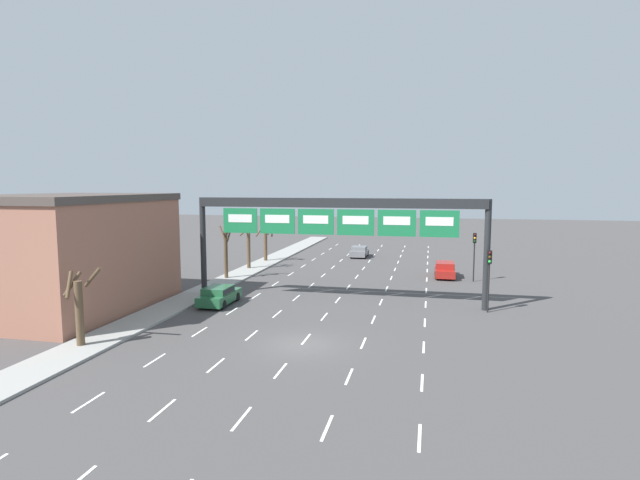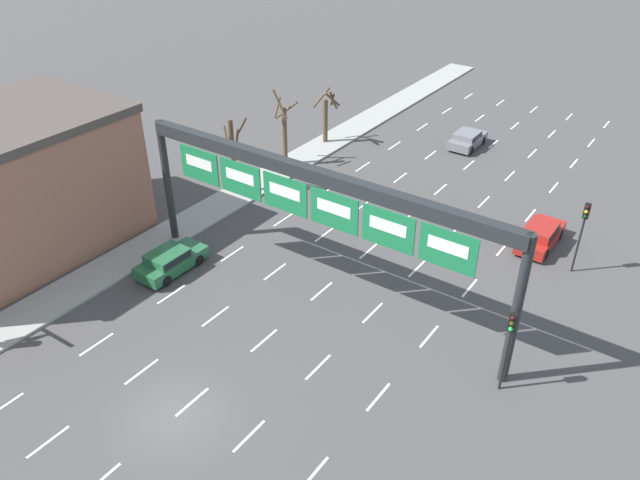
# 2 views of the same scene
# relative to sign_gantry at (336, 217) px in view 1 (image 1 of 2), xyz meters

# --- Properties ---
(ground_plane) EXTENTS (220.00, 220.00, 0.00)m
(ground_plane) POSITION_rel_sign_gantry_xyz_m (0.00, -10.19, -6.47)
(ground_plane) COLOR #474444
(sidewalk_left) EXTENTS (2.80, 110.00, 0.15)m
(sidewalk_left) POSITION_rel_sign_gantry_xyz_m (-11.30, -10.19, -6.39)
(sidewalk_left) COLOR #999993
(sidewalk_left) RESTS_ON ground_plane
(lane_dashes) EXTENTS (13.32, 67.00, 0.01)m
(lane_dashes) POSITION_rel_sign_gantry_xyz_m (0.00, 3.31, -6.46)
(lane_dashes) COLOR white
(lane_dashes) RESTS_ON ground_plane
(sign_gantry) EXTENTS (21.85, 0.70, 7.82)m
(sign_gantry) POSITION_rel_sign_gantry_xyz_m (0.00, 0.00, 0.00)
(sign_gantry) COLOR #232628
(sign_gantry) RESTS_ON ground_plane
(building_near) EXTENTS (9.79, 13.88, 8.13)m
(building_near) POSITION_rel_sign_gantry_xyz_m (-17.90, -6.01, -2.39)
(building_near) COLOR #9E6651
(building_near) RESTS_ON ground_plane
(car_green) EXTENTS (1.92, 4.26, 1.38)m
(car_green) POSITION_rel_sign_gantry_xyz_m (-8.28, -2.56, -5.73)
(car_green) COLOR #235B38
(car_green) RESTS_ON ground_plane
(car_grey) EXTENTS (1.93, 4.03, 1.32)m
(car_grey) POSITION_rel_sign_gantry_xyz_m (-1.62, 23.99, -5.75)
(car_grey) COLOR slate
(car_grey) RESTS_ON ground_plane
(car_red) EXTENTS (1.85, 4.52, 1.48)m
(car_red) POSITION_rel_sign_gantry_xyz_m (8.25, 12.41, -5.68)
(car_red) COLOR maroon
(car_red) RESTS_ON ground_plane
(traffic_light_near_gantry) EXTENTS (0.30, 0.35, 4.46)m
(traffic_light_near_gantry) POSITION_rel_sign_gantry_xyz_m (10.76, 10.74, -3.28)
(traffic_light_near_gantry) COLOR black
(traffic_light_near_gantry) RESTS_ON ground_plane
(traffic_light_mid_block) EXTENTS (0.30, 0.35, 4.33)m
(traffic_light_mid_block) POSITION_rel_sign_gantry_xyz_m (10.81, -0.62, -3.36)
(traffic_light_mid_block) COLOR black
(traffic_light_mid_block) RESTS_ON ground_plane
(tree_bare_closest) EXTENTS (1.80, 1.82, 5.64)m
(tree_bare_closest) POSITION_rel_sign_gantry_xyz_m (-11.71, 6.96, -3.34)
(tree_bare_closest) COLOR brown
(tree_bare_closest) RESTS_ON sidewalk_left
(tree_bare_second) EXTENTS (2.21, 2.11, 4.58)m
(tree_bare_second) POSITION_rel_sign_gantry_xyz_m (-11.51, 18.04, -3.88)
(tree_bare_second) COLOR brown
(tree_bare_second) RESTS_ON sidewalk_left
(tree_bare_third) EXTENTS (1.87, 1.92, 5.98)m
(tree_bare_third) POSITION_rel_sign_gantry_xyz_m (-11.71, 12.61, -3.57)
(tree_bare_third) COLOR brown
(tree_bare_third) RESTS_ON sidewalk_left
(tree_bare_furthest) EXTENTS (1.95, 1.91, 4.29)m
(tree_bare_furthest) POSITION_rel_sign_gantry_xyz_m (-11.60, -13.21, -4.18)
(tree_bare_furthest) COLOR brown
(tree_bare_furthest) RESTS_ON sidewalk_left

